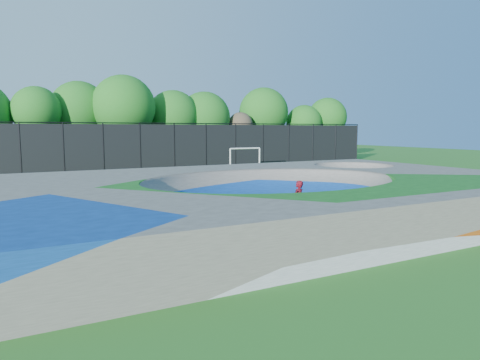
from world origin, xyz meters
name	(u,v)px	position (x,y,z in m)	size (l,w,h in m)	color
ground	(273,214)	(0.00, 0.00, 0.00)	(120.00, 120.00, 0.00)	#24651C
skate_deck	(273,196)	(0.00, 0.00, 0.75)	(22.00, 14.00, 1.50)	gray
skater	(298,201)	(0.08, -1.63, 0.78)	(0.57, 0.37, 1.56)	red
skateboard	(298,221)	(0.08, -1.63, 0.03)	(0.78, 0.22, 0.05)	black
soccer_goal	(245,155)	(7.91, 17.08, 1.34)	(2.94, 0.12, 1.94)	white
fence	(140,146)	(0.00, 21.00, 2.10)	(48.09, 0.09, 4.04)	black
treeline	(113,113)	(-1.13, 26.06, 4.96)	(52.52, 7.62, 8.37)	#422E21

